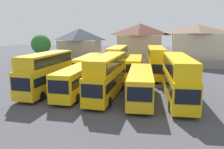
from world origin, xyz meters
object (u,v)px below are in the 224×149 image
Objects in this scene: house_terrace_right at (196,44)px; bus_4 at (140,83)px; bus_7 at (117,59)px; house_terrace_left at (80,45)px; bus_3 at (107,74)px; bus_8 at (134,65)px; bus_9 at (156,60)px; bus_2 at (77,79)px; tree_left_of_lot at (41,44)px; house_terrace_centre at (140,43)px; bus_5 at (178,76)px; bus_1 at (46,71)px; bus_6 at (89,64)px.

bus_4 is at bearing -109.50° from house_terrace_right.
house_terrace_left is at bearing -143.78° from bus_7.
bus_3 is at bearing -97.22° from bus_4.
bus_8 is (1.87, 13.16, -0.91)m from bus_3.
house_terrace_left is at bearing -133.70° from bus_9.
bus_9 is (1.56, 13.62, 0.91)m from bus_4.
bus_7 is at bearing -52.27° from house_terrace_left.
bus_2 is 0.96× the size of bus_7.
bus_4 is at bearing -10.48° from bus_9.
bus_9 is at bearing 90.23° from bus_8.
tree_left_of_lot reaches higher than bus_2.
tree_left_of_lot is at bearing -121.80° from house_terrace_left.
house_terrace_left is 1.44× the size of tree_left_of_lot.
bus_7 is 16.79m from house_terrace_centre.
bus_3 is 27.97m from tree_left_of_lot.
bus_8 is 22.48m from tree_left_of_lot.
bus_5 is 1.71× the size of tree_left_of_lot.
bus_4 is 13.58m from bus_8.
bus_4 is at bearing -59.26° from house_terrace_left.
tree_left_of_lot reaches higher than bus_1.
bus_1 is at bearing -60.22° from tree_left_of_lot.
bus_5 reaches higher than bus_4.
tree_left_of_lot is at bearing -129.52° from bus_5.
tree_left_of_lot is at bearing -155.57° from house_terrace_centre.
bus_1 is 14.54m from bus_7.
bus_1 reaches higher than bus_4.
bus_1 is 22.98m from tree_left_of_lot.
house_terrace_right is (22.33, 29.00, 1.81)m from bus_1.
house_terrace_left reaches higher than bus_5.
bus_9 is (5.51, 13.37, 0.05)m from bus_3.
bus_7 is 22.47m from house_terrace_right.
house_terrace_centre is (-2.48, 29.84, 2.89)m from bus_4.
house_terrace_centre is at bearing 24.43° from tree_left_of_lot.
bus_2 is at bearing -71.40° from house_terrace_left.
house_terrace_left is (-13.63, 29.29, 1.44)m from bus_3.
house_terrace_centre is at bearing 165.07° from bus_1.
bus_6 is at bearing -142.65° from house_terrace_right.
bus_1 is at bearing -93.97° from bus_5.
house_terrace_right is (20.83, 15.89, 2.75)m from bus_6.
house_terrace_centre reaches higher than house_terrace_left.
bus_8 is at bearing 145.63° from bus_1.
house_terrace_left is 0.88× the size of house_terrace_right.
house_terrace_centre reaches higher than bus_3.
bus_1 is at bearing -107.78° from house_terrace_centre.
bus_5 is at bearing 92.15° from bus_1.
house_terrace_centre is (15.10, 0.28, 0.59)m from house_terrace_left.
bus_4 is 0.97× the size of bus_5.
bus_2 reaches higher than bus_8.
tree_left_of_lot is (-5.67, -9.15, 0.58)m from house_terrace_left.
bus_1 is 16.22m from bus_8.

